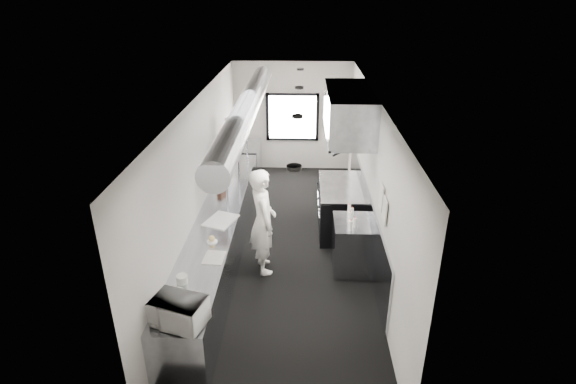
# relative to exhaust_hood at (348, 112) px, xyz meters

# --- Properties ---
(floor) EXTENTS (3.00, 8.00, 0.01)m
(floor) POSITION_rel_exhaust_hood_xyz_m (-1.10, -0.70, -2.39)
(floor) COLOR black
(floor) RESTS_ON ground
(ceiling) EXTENTS (3.00, 8.00, 0.01)m
(ceiling) POSITION_rel_exhaust_hood_xyz_m (-1.10, -0.70, 0.41)
(ceiling) COLOR silver
(ceiling) RESTS_ON wall_back
(wall_back) EXTENTS (3.00, 0.02, 2.80)m
(wall_back) POSITION_rel_exhaust_hood_xyz_m (-1.10, 3.30, -0.99)
(wall_back) COLOR #B1AEA8
(wall_back) RESTS_ON floor
(wall_front) EXTENTS (3.00, 0.02, 2.80)m
(wall_front) POSITION_rel_exhaust_hood_xyz_m (-1.10, -4.70, -0.99)
(wall_front) COLOR #B1AEA8
(wall_front) RESTS_ON floor
(wall_left) EXTENTS (0.02, 8.00, 2.80)m
(wall_left) POSITION_rel_exhaust_hood_xyz_m (-2.60, -0.70, -0.99)
(wall_left) COLOR #B1AEA8
(wall_left) RESTS_ON floor
(wall_right) EXTENTS (0.02, 8.00, 2.80)m
(wall_right) POSITION_rel_exhaust_hood_xyz_m (0.40, -0.70, -0.99)
(wall_right) COLOR #B1AEA8
(wall_right) RESTS_ON floor
(wall_cladding) EXTENTS (0.03, 5.50, 1.10)m
(wall_cladding) POSITION_rel_exhaust_hood_xyz_m (0.38, -0.40, -1.84)
(wall_cladding) COLOR gray
(wall_cladding) RESTS_ON wall_right
(hvac_duct) EXTENTS (0.40, 6.40, 0.40)m
(hvac_duct) POSITION_rel_exhaust_hood_xyz_m (-1.80, -0.30, 0.16)
(hvac_duct) COLOR gray
(hvac_duct) RESTS_ON ceiling
(service_window) EXTENTS (1.36, 0.05, 1.25)m
(service_window) POSITION_rel_exhaust_hood_xyz_m (-1.10, 3.26, -0.99)
(service_window) COLOR white
(service_window) RESTS_ON wall_back
(exhaust_hood) EXTENTS (0.81, 2.20, 0.88)m
(exhaust_hood) POSITION_rel_exhaust_hood_xyz_m (0.00, 0.00, 0.00)
(exhaust_hood) COLOR gray
(exhaust_hood) RESTS_ON ceiling
(prep_counter) EXTENTS (0.70, 6.00, 0.90)m
(prep_counter) POSITION_rel_exhaust_hood_xyz_m (-2.25, -1.20, -1.94)
(prep_counter) COLOR gray
(prep_counter) RESTS_ON floor
(pass_shelf) EXTENTS (0.45, 3.00, 0.68)m
(pass_shelf) POSITION_rel_exhaust_hood_xyz_m (-2.29, 0.30, -0.86)
(pass_shelf) COLOR gray
(pass_shelf) RESTS_ON prep_counter
(range) EXTENTS (0.88, 1.60, 0.94)m
(range) POSITION_rel_exhaust_hood_xyz_m (-0.06, 0.00, -1.92)
(range) COLOR black
(range) RESTS_ON floor
(bottle_station) EXTENTS (0.65, 0.80, 0.90)m
(bottle_station) POSITION_rel_exhaust_hood_xyz_m (0.05, -1.40, -1.94)
(bottle_station) COLOR gray
(bottle_station) RESTS_ON floor
(far_work_table) EXTENTS (0.70, 1.20, 0.90)m
(far_work_table) POSITION_rel_exhaust_hood_xyz_m (-2.25, 2.50, -1.94)
(far_work_table) COLOR gray
(far_work_table) RESTS_ON floor
(notice_sheet_a) EXTENTS (0.02, 0.28, 0.38)m
(notice_sheet_a) POSITION_rel_exhaust_hood_xyz_m (0.37, -1.90, -0.79)
(notice_sheet_a) COLOR beige
(notice_sheet_a) RESTS_ON wall_right
(notice_sheet_b) EXTENTS (0.02, 0.28, 0.38)m
(notice_sheet_b) POSITION_rel_exhaust_hood_xyz_m (0.37, -2.25, -0.84)
(notice_sheet_b) COLOR beige
(notice_sheet_b) RESTS_ON wall_right
(line_cook) EXTENTS (0.62, 0.77, 1.85)m
(line_cook) POSITION_rel_exhaust_hood_xyz_m (-1.46, -1.48, -1.47)
(line_cook) COLOR white
(line_cook) RESTS_ON floor
(microwave) EXTENTS (0.66, 0.57, 0.33)m
(microwave) POSITION_rel_exhaust_hood_xyz_m (-2.21, -3.95, -1.32)
(microwave) COLOR silver
(microwave) RESTS_ON prep_counter
(deli_tub_a) EXTENTS (0.18, 0.18, 0.11)m
(deli_tub_a) POSITION_rel_exhaust_hood_xyz_m (-2.35, -3.48, -1.44)
(deli_tub_a) COLOR beige
(deli_tub_a) RESTS_ON prep_counter
(deli_tub_b) EXTENTS (0.17, 0.17, 0.11)m
(deli_tub_b) POSITION_rel_exhaust_hood_xyz_m (-2.38, -3.17, -1.44)
(deli_tub_b) COLOR beige
(deli_tub_b) RESTS_ON prep_counter
(newspaper) EXTENTS (0.31, 0.38, 0.01)m
(newspaper) POSITION_rel_exhaust_hood_xyz_m (-2.07, -2.56, -1.49)
(newspaper) COLOR silver
(newspaper) RESTS_ON prep_counter
(small_plate) EXTENTS (0.20, 0.20, 0.01)m
(small_plate) POSITION_rel_exhaust_hood_xyz_m (-2.18, -2.12, -1.48)
(small_plate) COLOR white
(small_plate) RESTS_ON prep_counter
(pastry) EXTENTS (0.10, 0.10, 0.10)m
(pastry) POSITION_rel_exhaust_hood_xyz_m (-2.18, -2.12, -1.43)
(pastry) COLOR #D6B770
(pastry) RESTS_ON small_plate
(cutting_board) EXTENTS (0.60, 0.68, 0.02)m
(cutting_board) POSITION_rel_exhaust_hood_xyz_m (-2.17, -1.44, -1.48)
(cutting_board) COLOR silver
(cutting_board) RESTS_ON prep_counter
(knife_block) EXTENTS (0.17, 0.23, 0.23)m
(knife_block) POSITION_rel_exhaust_hood_xyz_m (-2.38, -0.11, -1.37)
(knife_block) COLOR #4F2B1C
(knife_block) RESTS_ON prep_counter
(plate_stack_a) EXTENTS (0.26, 0.26, 0.26)m
(plate_stack_a) POSITION_rel_exhaust_hood_xyz_m (-2.32, -0.36, -0.69)
(plate_stack_a) COLOR white
(plate_stack_a) RESTS_ON pass_shelf
(plate_stack_b) EXTENTS (0.32, 0.32, 0.33)m
(plate_stack_b) POSITION_rel_exhaust_hood_xyz_m (-2.27, 0.11, -0.65)
(plate_stack_b) COLOR white
(plate_stack_b) RESTS_ON pass_shelf
(plate_stack_c) EXTENTS (0.27, 0.27, 0.32)m
(plate_stack_c) POSITION_rel_exhaust_hood_xyz_m (-2.27, 0.46, -0.66)
(plate_stack_c) COLOR white
(plate_stack_c) RESTS_ON pass_shelf
(plate_stack_d) EXTENTS (0.28, 0.28, 0.41)m
(plate_stack_d) POSITION_rel_exhaust_hood_xyz_m (-2.31, 1.04, -0.62)
(plate_stack_d) COLOR white
(plate_stack_d) RESTS_ON pass_shelf
(squeeze_bottle_a) EXTENTS (0.07, 0.07, 0.17)m
(squeeze_bottle_a) POSITION_rel_exhaust_hood_xyz_m (-0.03, -1.68, -1.40)
(squeeze_bottle_a) COLOR silver
(squeeze_bottle_a) RESTS_ON bottle_station
(squeeze_bottle_b) EXTENTS (0.07, 0.07, 0.16)m
(squeeze_bottle_b) POSITION_rel_exhaust_hood_xyz_m (0.04, -1.57, -1.41)
(squeeze_bottle_b) COLOR silver
(squeeze_bottle_b) RESTS_ON bottle_station
(squeeze_bottle_c) EXTENTS (0.07, 0.07, 0.19)m
(squeeze_bottle_c) POSITION_rel_exhaust_hood_xyz_m (-0.02, -1.41, -1.39)
(squeeze_bottle_c) COLOR silver
(squeeze_bottle_c) RESTS_ON bottle_station
(squeeze_bottle_d) EXTENTS (0.07, 0.07, 0.18)m
(squeeze_bottle_d) POSITION_rel_exhaust_hood_xyz_m (0.03, -1.24, -1.40)
(squeeze_bottle_d) COLOR silver
(squeeze_bottle_d) RESTS_ON bottle_station
(squeeze_bottle_e) EXTENTS (0.07, 0.07, 0.16)m
(squeeze_bottle_e) POSITION_rel_exhaust_hood_xyz_m (0.00, -1.09, -1.41)
(squeeze_bottle_e) COLOR silver
(squeeze_bottle_e) RESTS_ON bottle_station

